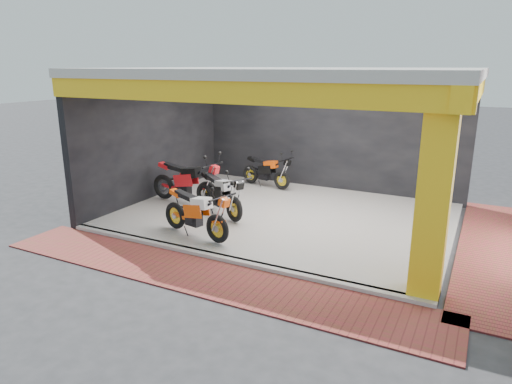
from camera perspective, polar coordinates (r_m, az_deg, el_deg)
ground at (r=10.03m, az=-1.02°, el=-6.48°), size 80.00×80.00×0.00m
showroom_floor at (r=11.70m, az=3.60°, el=-2.96°), size 8.00×6.00×0.10m
showroom_ceiling at (r=11.10m, az=3.92°, el=14.69°), size 8.40×6.40×0.20m
back_wall at (r=14.14m, az=8.81°, el=7.21°), size 8.20×0.20×3.50m
left_wall at (r=13.42m, az=-12.62°, el=6.57°), size 0.20×6.20×3.50m
corner_column at (r=7.73m, az=21.36°, el=-0.64°), size 0.50×0.50×3.50m
header_beam_front at (r=8.44m, az=-4.42°, el=12.37°), size 8.40×0.30×0.40m
header_beam_right at (r=10.20m, az=25.43°, el=11.50°), size 0.30×6.40×0.40m
floor_kerb at (r=9.19m, az=-4.06°, el=-8.30°), size 8.00×0.20×0.10m
paver_front at (r=8.62m, az=-6.77°, el=-10.35°), size 9.00×1.40×0.03m
paver_right at (r=10.86m, az=27.63°, el=-6.49°), size 1.40×7.00×0.03m
moto_hero at (r=9.58m, az=-4.89°, el=-2.89°), size 2.21×1.22×1.28m
moto_row_a at (r=10.85m, az=-2.76°, el=-0.56°), size 2.25×1.69×1.30m
moto_row_b at (r=12.03m, az=-6.12°, el=1.28°), size 2.37×0.98×1.42m
moto_row_c at (r=13.75m, az=3.26°, el=2.59°), size 2.00×1.08×1.16m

